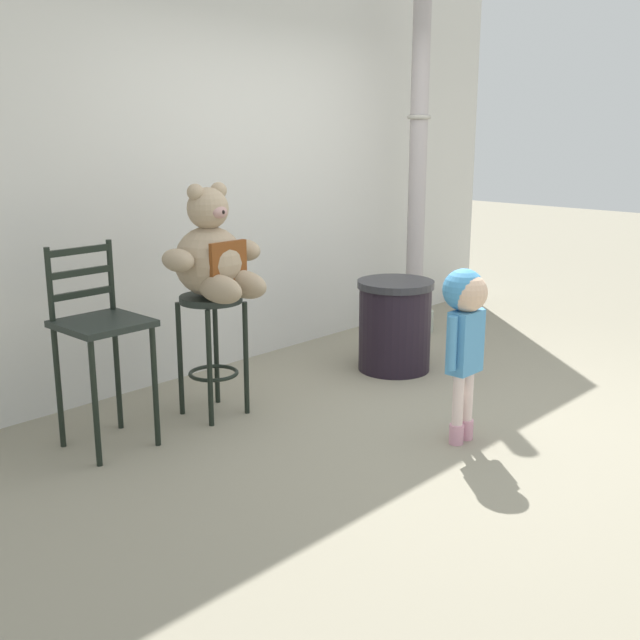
{
  "coord_description": "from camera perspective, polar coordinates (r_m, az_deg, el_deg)",
  "views": [
    {
      "loc": [
        -3.86,
        -2.44,
        1.76
      ],
      "look_at": [
        -0.63,
        0.57,
        0.64
      ],
      "focal_mm": 43.81,
      "sensor_mm": 36.0,
      "label": 1
    }
  ],
  "objects": [
    {
      "name": "ground_plane",
      "position": [
        4.9,
        10.07,
        -7.04
      ],
      "size": [
        24.0,
        24.0,
        0.0
      ],
      "primitive_type": "plane",
      "color": "gray"
    },
    {
      "name": "building_wall",
      "position": [
        5.91,
        -6.35,
        14.16
      ],
      "size": [
        6.09,
        0.3,
        3.52
      ],
      "primitive_type": "cube",
      "color": "silver",
      "rests_on": "ground_plane"
    },
    {
      "name": "bar_stool_with_teddy",
      "position": [
        4.77,
        -7.89,
        -0.78
      ],
      "size": [
        0.38,
        0.38,
        0.75
      ],
      "color": "black",
      "rests_on": "ground_plane"
    },
    {
      "name": "teddy_bear",
      "position": [
        4.65,
        -7.82,
        4.62
      ],
      "size": [
        0.65,
        0.58,
        0.67
      ],
      "color": "tan",
      "rests_on": "bar_stool_with_teddy"
    },
    {
      "name": "child_walking",
      "position": [
        4.34,
        10.56,
        0.14
      ],
      "size": [
        0.31,
        0.25,
        0.99
      ],
      "rotation": [
        0.0,
        0.0,
        1.69
      ],
      "color": "#D393AA",
      "rests_on": "ground_plane"
    },
    {
      "name": "trash_bin",
      "position": [
        5.68,
        5.48,
        -0.38
      ],
      "size": [
        0.55,
        0.55,
        0.66
      ],
      "color": "black",
      "rests_on": "ground_plane"
    },
    {
      "name": "lamppost",
      "position": [
        6.64,
        7.11,
        9.82
      ],
      "size": [
        0.35,
        0.35,
        3.13
      ],
      "color": "#A4AD9C",
      "rests_on": "ground_plane"
    },
    {
      "name": "bar_chair_empty",
      "position": [
        4.4,
        -15.76,
        -0.85
      ],
      "size": [
        0.44,
        0.44,
        1.12
      ],
      "color": "black",
      "rests_on": "ground_plane"
    }
  ]
}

